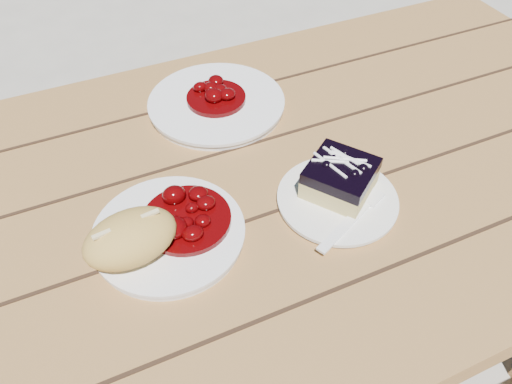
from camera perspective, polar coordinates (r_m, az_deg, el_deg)
name	(u,v)px	position (r m, az deg, el deg)	size (l,w,h in m)	color
picnic_table	(142,279)	(0.91, -12.87, -9.66)	(2.00, 1.55, 0.75)	brown
main_plate	(169,234)	(0.74, -9.90, -4.75)	(0.22, 0.22, 0.02)	white
goulash_stew	(186,212)	(0.73, -8.06, -2.31)	(0.13, 0.13, 0.04)	#530204
bread_roll	(130,238)	(0.69, -14.16, -5.14)	(0.13, 0.09, 0.07)	gold
dessert_plate	(337,200)	(0.79, 9.26, -0.90)	(0.18, 0.18, 0.01)	white
blueberry_cake	(340,178)	(0.78, 9.60, 1.64)	(0.13, 0.13, 0.06)	#D2C072
fork_dessert	(345,226)	(0.75, 10.15, -3.80)	(0.03, 0.16, 0.01)	white
second_plate	(217,104)	(0.96, -4.53, 10.00)	(0.25, 0.25, 0.02)	white
second_stew	(216,91)	(0.95, -4.63, 11.41)	(0.11, 0.11, 0.04)	#530204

